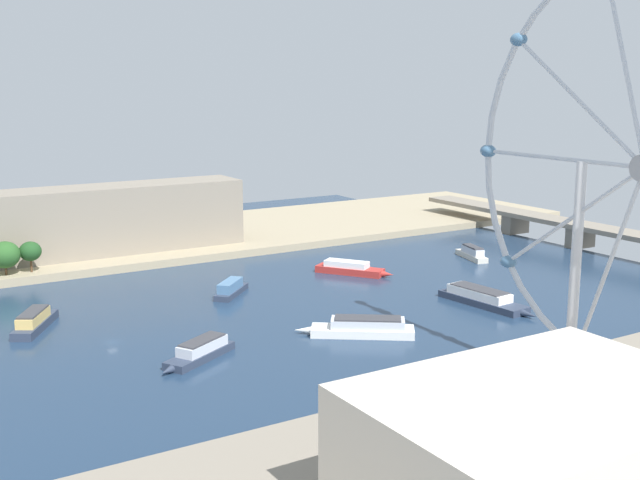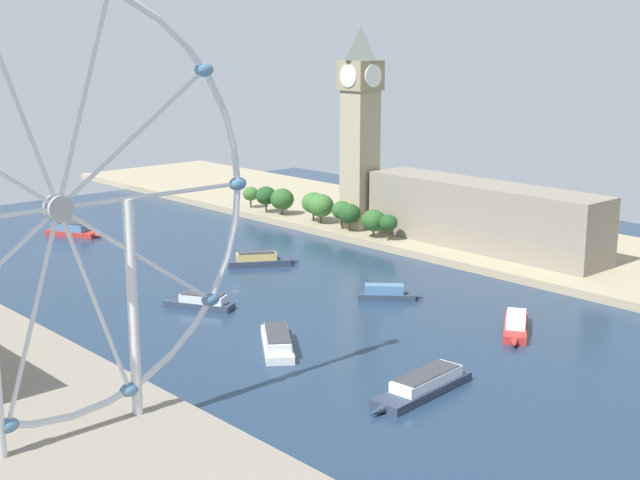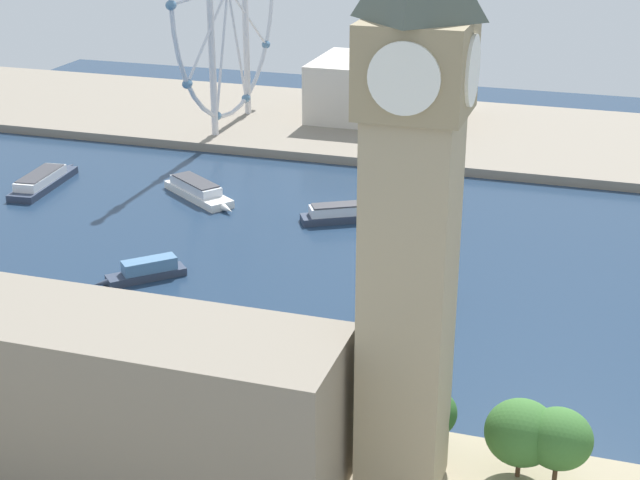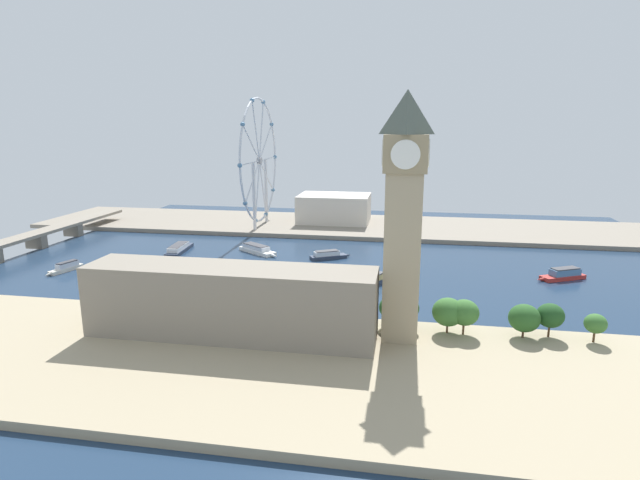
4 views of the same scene
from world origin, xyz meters
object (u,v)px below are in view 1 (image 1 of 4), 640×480
object	(u,v)px
river_bridge	(618,236)
tour_boat_3	(231,289)
tour_boat_4	(363,328)
tour_boat_7	(35,321)
riverside_hall	(543,458)
tour_boat_5	(200,351)
parliament_block	(109,219)
tour_boat_0	(482,298)
tour_boat_6	(350,269)
tour_boat_1	(471,253)

from	to	relation	value
river_bridge	tour_boat_3	size ratio (longest dim) A/B	12.00
tour_boat_4	tour_boat_7	bearing A→B (deg)	0.19
riverside_hall	tour_boat_4	distance (m)	104.88
tour_boat_4	tour_boat_5	distance (m)	46.96
parliament_block	tour_boat_0	size ratio (longest dim) A/B	2.88
tour_boat_6	river_bridge	bearing A→B (deg)	40.02
river_bridge	tour_boat_5	world-z (taller)	river_bridge
parliament_block	tour_boat_7	bearing A→B (deg)	-30.66
river_bridge	tour_boat_7	bearing A→B (deg)	-95.94
riverside_hall	tour_boat_4	world-z (taller)	riverside_hall
tour_boat_6	tour_boat_7	xyz separation A→B (m)	(7.54, -114.05, 0.35)
riverside_hall	tour_boat_5	bearing A→B (deg)	-173.55
river_bridge	tour_boat_1	world-z (taller)	river_bridge
river_bridge	tour_boat_1	distance (m)	60.87
tour_boat_3	tour_boat_5	xyz separation A→B (m)	(52.59, -33.89, 0.01)
tour_boat_0	tour_boat_1	size ratio (longest dim) A/B	1.60
parliament_block	tour_boat_4	bearing A→B (deg)	12.82
tour_boat_0	tour_boat_3	distance (m)	82.08
tour_boat_1	tour_boat_5	world-z (taller)	tour_boat_1
tour_boat_1	tour_boat_6	size ratio (longest dim) A/B	0.86
tour_boat_3	tour_boat_6	size ratio (longest dim) A/B	0.69
tour_boat_5	tour_boat_4	bearing A→B (deg)	143.47
tour_boat_3	tour_boat_6	xyz separation A→B (m)	(-3.57, 50.09, -0.13)
tour_boat_3	tour_boat_7	bearing A→B (deg)	139.50
tour_boat_4	tour_boat_6	distance (m)	72.55
river_bridge	tour_boat_1	bearing A→B (deg)	-116.21
tour_boat_0	tour_boat_4	world-z (taller)	tour_boat_4
tour_boat_1	tour_boat_3	world-z (taller)	tour_boat_1
river_bridge	tour_boat_7	size ratio (longest dim) A/B	8.52
parliament_block	tour_boat_3	bearing A→B (deg)	13.29
parliament_block	tour_boat_1	xyz separation A→B (m)	(74.79, 123.11, -14.03)
tour_boat_1	riverside_hall	bearing A→B (deg)	155.91
tour_boat_6	riverside_hall	bearing A→B (deg)	-58.53
river_bridge	tour_boat_3	world-z (taller)	river_bridge
riverside_hall	tour_boat_7	xyz separation A→B (m)	(-152.87, -41.86, -11.55)
riverside_hall	tour_boat_4	bearing A→B (deg)	160.50
tour_boat_0	parliament_block	bearing A→B (deg)	-153.04
tour_boat_5	parliament_block	bearing A→B (deg)	-126.53
riverside_hall	tour_boat_3	bearing A→B (deg)	171.98
riverside_hall	tour_boat_0	size ratio (longest dim) A/B	1.50
tour_boat_5	tour_boat_6	size ratio (longest dim) A/B	0.92
tour_boat_5	tour_boat_1	bearing A→B (deg)	171.29
riverside_hall	river_bridge	size ratio (longest dim) A/B	0.25
riverside_hall	tour_boat_1	size ratio (longest dim) A/B	2.41
river_bridge	tour_boat_3	xyz separation A→B (m)	(-27.26, -159.93, -5.81)
tour_boat_4	tour_boat_5	bearing A→B (deg)	28.33
parliament_block	tour_boat_4	distance (m)	137.00
tour_boat_5	tour_boat_7	xyz separation A→B (m)	(-48.62, -30.07, 0.21)
parliament_block	river_bridge	world-z (taller)	parliament_block
tour_boat_4	tour_boat_6	xyz separation A→B (m)	(-62.16, 37.41, -0.25)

